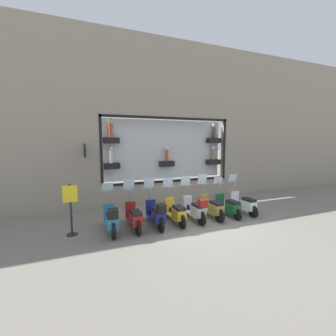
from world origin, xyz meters
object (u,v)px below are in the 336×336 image
(scooter_teal_7, at_px, (111,219))
(scooter_silver_3, at_px, (195,209))
(scooter_white_0, at_px, (244,204))
(scooter_navy_5, at_px, (156,214))
(scooter_green_1, at_px, (229,206))
(scooter_olive_2, at_px, (212,207))
(scooter_red_6, at_px, (134,217))
(shop_sign_post, at_px, (71,208))
(scooter_yellow_4, at_px, (176,212))

(scooter_teal_7, bearing_deg, scooter_silver_3, -90.00)
(scooter_white_0, distance_m, scooter_navy_5, 3.98)
(scooter_navy_5, bearing_deg, scooter_white_0, -89.20)
(scooter_green_1, height_order, scooter_olive_2, scooter_olive_2)
(scooter_olive_2, height_order, scooter_silver_3, scooter_olive_2)
(scooter_green_1, bearing_deg, scooter_teal_7, 90.58)
(scooter_red_6, height_order, shop_sign_post, shop_sign_post)
(scooter_green_1, bearing_deg, scooter_red_6, 89.85)
(scooter_green_1, distance_m, scooter_navy_5, 3.18)
(scooter_white_0, relative_size, scooter_yellow_4, 1.00)
(scooter_red_6, distance_m, scooter_teal_7, 0.80)
(scooter_silver_3, bearing_deg, scooter_olive_2, -85.68)
(scooter_red_6, bearing_deg, scooter_white_0, -90.06)
(scooter_white_0, distance_m, scooter_red_6, 4.77)
(scooter_silver_3, xyz_separation_m, scooter_navy_5, (-0.00, 1.59, -0.00))
(scooter_silver_3, xyz_separation_m, scooter_red_6, (0.06, 2.39, -0.04))
(scooter_red_6, bearing_deg, shop_sign_post, 81.77)
(scooter_white_0, bearing_deg, scooter_olive_2, 89.78)
(scooter_white_0, xyz_separation_m, shop_sign_post, (0.30, 6.81, 0.50))
(scooter_green_1, relative_size, scooter_red_6, 0.99)
(scooter_olive_2, bearing_deg, scooter_red_6, 90.03)
(scooter_silver_3, bearing_deg, shop_sign_post, 85.44)
(scooter_olive_2, height_order, scooter_yellow_4, scooter_olive_2)
(scooter_white_0, distance_m, scooter_green_1, 0.80)
(scooter_red_6, xyz_separation_m, scooter_teal_7, (-0.06, 0.80, 0.04))
(scooter_green_1, relative_size, scooter_yellow_4, 0.99)
(scooter_red_6, bearing_deg, scooter_silver_3, -91.40)
(scooter_olive_2, height_order, shop_sign_post, shop_sign_post)
(scooter_white_0, distance_m, scooter_yellow_4, 3.18)
(scooter_green_1, distance_m, scooter_silver_3, 1.59)
(scooter_yellow_4, bearing_deg, scooter_olive_2, -89.86)
(scooter_red_6, bearing_deg, scooter_navy_5, -94.30)
(scooter_navy_5, bearing_deg, scooter_red_6, 85.70)
(scooter_yellow_4, bearing_deg, scooter_teal_7, 91.35)
(scooter_green_1, bearing_deg, shop_sign_post, 87.10)
(scooter_yellow_4, height_order, scooter_red_6, scooter_red_6)
(scooter_teal_7, bearing_deg, scooter_yellow_4, -88.65)
(scooter_white_0, bearing_deg, scooter_green_1, 90.40)
(scooter_silver_3, distance_m, scooter_red_6, 2.39)
(scooter_white_0, xyz_separation_m, scooter_navy_5, (-0.06, 3.98, 0.05))
(scooter_teal_7, relative_size, shop_sign_post, 1.05)
(scooter_navy_5, height_order, shop_sign_post, shop_sign_post)
(scooter_white_0, bearing_deg, shop_sign_post, 87.49)
(scooter_white_0, relative_size, scooter_teal_7, 0.99)
(scooter_teal_7, bearing_deg, scooter_white_0, -89.45)
(scooter_silver_3, relative_size, scooter_yellow_4, 1.00)
(scooter_silver_3, height_order, scooter_teal_7, scooter_silver_3)
(scooter_green_1, distance_m, scooter_yellow_4, 2.39)
(scooter_teal_7, xyz_separation_m, shop_sign_post, (0.35, 1.24, 0.45))
(scooter_olive_2, distance_m, scooter_red_6, 3.18)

